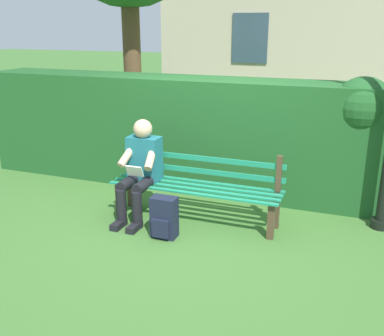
{
  "coord_description": "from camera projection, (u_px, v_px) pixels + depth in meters",
  "views": [
    {
      "loc": [
        -1.66,
        4.47,
        2.19
      ],
      "look_at": [
        0.0,
        0.1,
        0.68
      ],
      "focal_mm": 41.66,
      "sensor_mm": 36.0,
      "label": 1
    }
  ],
  "objects": [
    {
      "name": "ground",
      "position": [
        195.0,
        220.0,
        5.21
      ],
      "size": [
        60.0,
        60.0,
        0.0
      ],
      "primitive_type": "plane",
      "color": "#3D6B2D"
    },
    {
      "name": "backpack",
      "position": [
        164.0,
        218.0,
        4.75
      ],
      "size": [
        0.27,
        0.24,
        0.45
      ],
      "color": "#191E33",
      "rests_on": "ground"
    },
    {
      "name": "hedge_backdrop",
      "position": [
        207.0,
        132.0,
        6.06
      ],
      "size": [
        6.58,
        0.84,
        1.63
      ],
      "color": "#1E5123",
      "rests_on": "ground"
    },
    {
      "name": "park_bench",
      "position": [
        197.0,
        186.0,
        5.13
      ],
      "size": [
        1.99,
        0.45,
        0.83
      ],
      "color": "#4C3828",
      "rests_on": "ground"
    },
    {
      "name": "person_seated",
      "position": [
        140.0,
        168.0,
        5.15
      ],
      "size": [
        0.44,
        0.73,
        1.16
      ],
      "color": "#1E6672",
      "rests_on": "ground"
    }
  ]
}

